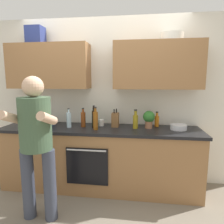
{
  "coord_description": "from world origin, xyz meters",
  "views": [
    {
      "loc": [
        0.55,
        -2.73,
        1.57
      ],
      "look_at": [
        0.19,
        -0.1,
        1.15
      ],
      "focal_mm": 32.14,
      "sensor_mm": 36.0,
      "label": 1
    }
  ],
  "objects_px": {
    "bottle_syrup": "(96,120)",
    "bottle_soda": "(94,118)",
    "bottle_oil": "(135,121)",
    "cup_tea": "(53,121)",
    "bottle_water": "(69,120)",
    "bottle_soy": "(94,119)",
    "bottle_wine": "(47,120)",
    "potted_herb": "(149,118)",
    "person_standing": "(36,138)",
    "bottle_juice": "(157,121)",
    "cup_coffee": "(101,123)",
    "knife_block": "(115,120)",
    "grocery_bag_produce": "(34,119)",
    "bottle_vinegar": "(83,119)",
    "mixing_bowl": "(179,127)"
  },
  "relations": [
    {
      "from": "bottle_water",
      "to": "bottle_juice",
      "type": "height_order",
      "value": "bottle_water"
    },
    {
      "from": "bottle_syrup",
      "to": "potted_herb",
      "type": "xyz_separation_m",
      "value": [
        0.73,
        0.19,
        0.01
      ]
    },
    {
      "from": "bottle_oil",
      "to": "cup_tea",
      "type": "height_order",
      "value": "bottle_oil"
    },
    {
      "from": "bottle_soda",
      "to": "bottle_syrup",
      "type": "distance_m",
      "value": 0.23
    },
    {
      "from": "person_standing",
      "to": "grocery_bag_produce",
      "type": "bearing_deg",
      "value": 119.91
    },
    {
      "from": "bottle_soy",
      "to": "bottle_syrup",
      "type": "distance_m",
      "value": 0.11
    },
    {
      "from": "bottle_oil",
      "to": "bottle_water",
      "type": "relative_size",
      "value": 0.97
    },
    {
      "from": "bottle_water",
      "to": "bottle_syrup",
      "type": "relative_size",
      "value": 0.88
    },
    {
      "from": "bottle_oil",
      "to": "bottle_soy",
      "type": "distance_m",
      "value": 0.59
    },
    {
      "from": "bottle_syrup",
      "to": "potted_herb",
      "type": "relative_size",
      "value": 1.28
    },
    {
      "from": "cup_coffee",
      "to": "bottle_water",
      "type": "bearing_deg",
      "value": -160.98
    },
    {
      "from": "person_standing",
      "to": "bottle_vinegar",
      "type": "xyz_separation_m",
      "value": [
        0.3,
        0.8,
        0.06
      ]
    },
    {
      "from": "bottle_wine",
      "to": "bottle_juice",
      "type": "relative_size",
      "value": 1.25
    },
    {
      "from": "knife_block",
      "to": "grocery_bag_produce",
      "type": "height_order",
      "value": "knife_block"
    },
    {
      "from": "bottle_water",
      "to": "cup_coffee",
      "type": "relative_size",
      "value": 2.83
    },
    {
      "from": "bottle_water",
      "to": "bottle_soda",
      "type": "height_order",
      "value": "bottle_water"
    },
    {
      "from": "bottle_vinegar",
      "to": "mixing_bowl",
      "type": "height_order",
      "value": "bottle_vinegar"
    },
    {
      "from": "bottle_syrup",
      "to": "mixing_bowl",
      "type": "xyz_separation_m",
      "value": [
        1.13,
        0.15,
        -0.1
      ]
    },
    {
      "from": "cup_coffee",
      "to": "potted_herb",
      "type": "xyz_separation_m",
      "value": [
        0.7,
        -0.05,
        0.09
      ]
    },
    {
      "from": "cup_coffee",
      "to": "grocery_bag_produce",
      "type": "distance_m",
      "value": 0.99
    },
    {
      "from": "bottle_syrup",
      "to": "bottle_soy",
      "type": "bearing_deg",
      "value": 114.38
    },
    {
      "from": "knife_block",
      "to": "bottle_soy",
      "type": "bearing_deg",
      "value": -157.35
    },
    {
      "from": "bottle_wine",
      "to": "potted_herb",
      "type": "bearing_deg",
      "value": 9.27
    },
    {
      "from": "bottle_oil",
      "to": "bottle_juice",
      "type": "relative_size",
      "value": 1.22
    },
    {
      "from": "bottle_juice",
      "to": "grocery_bag_produce",
      "type": "height_order",
      "value": "bottle_juice"
    },
    {
      "from": "bottle_water",
      "to": "bottle_soy",
      "type": "distance_m",
      "value": 0.36
    },
    {
      "from": "bottle_juice",
      "to": "bottle_syrup",
      "type": "xyz_separation_m",
      "value": [
        -0.85,
        -0.31,
        0.04
      ]
    },
    {
      "from": "mixing_bowl",
      "to": "person_standing",
      "type": "bearing_deg",
      "value": -153.6
    },
    {
      "from": "cup_tea",
      "to": "knife_block",
      "type": "relative_size",
      "value": 0.39
    },
    {
      "from": "bottle_wine",
      "to": "grocery_bag_produce",
      "type": "bearing_deg",
      "value": 154.78
    },
    {
      "from": "person_standing",
      "to": "potted_herb",
      "type": "relative_size",
      "value": 6.55
    },
    {
      "from": "bottle_oil",
      "to": "bottle_syrup",
      "type": "height_order",
      "value": "bottle_syrup"
    },
    {
      "from": "person_standing",
      "to": "bottle_juice",
      "type": "bearing_deg",
      "value": 35.43
    },
    {
      "from": "bottle_syrup",
      "to": "bottle_soda",
      "type": "bearing_deg",
      "value": 109.13
    },
    {
      "from": "bottle_oil",
      "to": "bottle_vinegar",
      "type": "height_order",
      "value": "bottle_vinegar"
    },
    {
      "from": "cup_coffee",
      "to": "bottle_juice",
      "type": "bearing_deg",
      "value": 5.12
    },
    {
      "from": "cup_coffee",
      "to": "knife_block",
      "type": "relative_size",
      "value": 0.38
    },
    {
      "from": "person_standing",
      "to": "bottle_soda",
      "type": "height_order",
      "value": "person_standing"
    },
    {
      "from": "bottle_soy",
      "to": "potted_herb",
      "type": "distance_m",
      "value": 0.78
    },
    {
      "from": "cup_tea",
      "to": "potted_herb",
      "type": "bearing_deg",
      "value": -1.28
    },
    {
      "from": "bottle_syrup",
      "to": "mixing_bowl",
      "type": "relative_size",
      "value": 1.42
    },
    {
      "from": "person_standing",
      "to": "cup_tea",
      "type": "bearing_deg",
      "value": 102.88
    },
    {
      "from": "bottle_water",
      "to": "bottle_vinegar",
      "type": "bearing_deg",
      "value": 15.01
    },
    {
      "from": "bottle_vinegar",
      "to": "mixing_bowl",
      "type": "bearing_deg",
      "value": 0.85
    },
    {
      "from": "knife_block",
      "to": "person_standing",
      "type": "bearing_deg",
      "value": -130.78
    },
    {
      "from": "potted_herb",
      "to": "person_standing",
      "type": "bearing_deg",
      "value": -145.68
    },
    {
      "from": "bottle_oil",
      "to": "bottle_syrup",
      "type": "bearing_deg",
      "value": -164.88
    },
    {
      "from": "bottle_wine",
      "to": "bottle_syrup",
      "type": "xyz_separation_m",
      "value": [
        0.68,
        0.05,
        0.01
      ]
    },
    {
      "from": "bottle_soda",
      "to": "grocery_bag_produce",
      "type": "distance_m",
      "value": 0.88
    },
    {
      "from": "person_standing",
      "to": "grocery_bag_produce",
      "type": "height_order",
      "value": "person_standing"
    }
  ]
}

